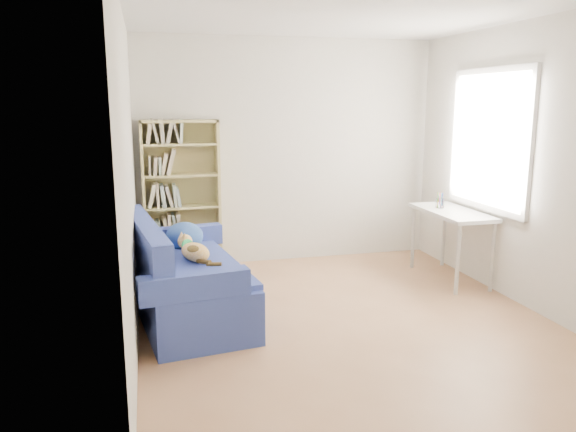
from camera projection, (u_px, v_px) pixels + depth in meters
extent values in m
plane|color=#976844|center=(344.00, 319.00, 4.93)|extent=(4.00, 4.00, 0.00)
cube|color=silver|center=(288.00, 152.00, 6.57)|extent=(3.50, 0.04, 2.60)
cube|color=silver|center=(486.00, 221.00, 2.77)|extent=(3.50, 0.04, 2.60)
cube|color=silver|center=(129.00, 179.00, 4.25)|extent=(0.04, 4.00, 2.60)
cube|color=silver|center=(529.00, 166.00, 5.09)|extent=(0.04, 4.00, 2.60)
cube|color=white|center=(350.00, 8.00, 4.41)|extent=(3.50, 4.00, 0.04)
cube|color=white|center=(491.00, 140.00, 5.62)|extent=(0.01, 1.20, 1.30)
cube|color=navy|center=(188.00, 292.00, 4.99)|extent=(1.06, 1.86, 0.44)
cube|color=navy|center=(147.00, 247.00, 4.82)|extent=(0.40, 1.76, 0.43)
cube|color=navy|center=(181.00, 236.00, 5.68)|extent=(0.84, 0.27, 0.20)
cube|color=navy|center=(195.00, 286.00, 4.16)|extent=(0.84, 0.27, 0.20)
cube|color=navy|center=(189.00, 266.00, 4.94)|extent=(1.03, 1.71, 0.05)
ellipsoid|color=#2B4C8C|center=(184.00, 236.00, 5.50)|extent=(0.37, 0.40, 0.28)
ellipsoid|color=#C47616|center=(195.00, 252.00, 4.99)|extent=(0.33, 0.44, 0.16)
ellipsoid|color=silver|center=(200.00, 251.00, 5.12)|extent=(0.17, 0.20, 0.10)
ellipsoid|color=#32240D|center=(192.00, 250.00, 4.94)|extent=(0.18, 0.22, 0.08)
sphere|color=#C47616|center=(195.00, 241.00, 5.25)|extent=(0.14, 0.14, 0.14)
cone|color=#C47616|center=(192.00, 233.00, 5.27)|extent=(0.06, 0.07, 0.07)
cone|color=#C47616|center=(193.00, 235.00, 5.21)|extent=(0.07, 0.07, 0.07)
cylinder|color=green|center=(195.00, 244.00, 5.19)|extent=(0.11, 0.07, 0.11)
cylinder|color=#32240D|center=(196.00, 262.00, 4.79)|extent=(0.13, 0.14, 0.05)
cube|color=tan|center=(144.00, 198.00, 6.12)|extent=(0.03, 0.26, 1.68)
cube|color=tan|center=(218.00, 195.00, 6.32)|extent=(0.03, 0.26, 1.68)
cube|color=tan|center=(179.00, 121.00, 6.05)|extent=(0.84, 0.26, 0.03)
cube|color=tan|center=(185.00, 268.00, 6.38)|extent=(0.84, 0.26, 0.03)
cube|color=tan|center=(181.00, 195.00, 6.33)|extent=(0.84, 0.02, 1.68)
cube|color=silver|center=(452.00, 212.00, 5.92)|extent=(0.48, 1.06, 0.04)
cylinder|color=silver|center=(443.00, 236.00, 6.49)|extent=(0.04, 0.04, 0.71)
cylinder|color=silver|center=(492.00, 257.00, 5.58)|extent=(0.04, 0.04, 0.71)
cylinder|color=silver|center=(413.00, 237.00, 6.40)|extent=(0.04, 0.04, 0.71)
cylinder|color=silver|center=(458.00, 260.00, 5.49)|extent=(0.04, 0.04, 0.71)
cylinder|color=white|center=(440.00, 203.00, 6.05)|extent=(0.09, 0.09, 0.10)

